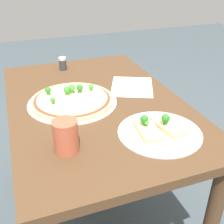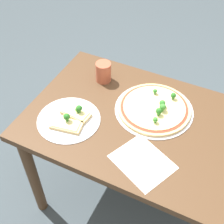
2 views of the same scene
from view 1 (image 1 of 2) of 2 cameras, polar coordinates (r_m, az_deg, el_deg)
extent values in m
plane|color=#3D474C|center=(1.71, -2.72, -20.00)|extent=(8.00, 8.00, 0.00)
cube|color=#4C331E|center=(1.26, -3.47, 1.61)|extent=(1.13, 0.74, 0.04)
cylinder|color=#4C331E|center=(1.94, 1.24, 0.06)|extent=(0.06, 0.06, 0.69)
cylinder|color=#4C331E|center=(1.84, -17.13, -3.19)|extent=(0.06, 0.06, 0.69)
cylinder|color=silver|center=(1.24, -8.02, 1.98)|extent=(0.39, 0.39, 0.00)
cylinder|color=#DBB775|center=(1.23, -8.05, 2.35)|extent=(0.36, 0.36, 0.01)
cylinder|color=#B73823|center=(1.23, -8.08, 2.69)|extent=(0.33, 0.33, 0.00)
cylinder|color=#F4DB8E|center=(1.23, -8.08, 2.81)|extent=(0.31, 0.31, 0.00)
sphere|color=#337A2D|center=(1.18, -11.95, 2.41)|extent=(0.02, 0.02, 0.02)
cylinder|color=#3F8136|center=(1.19, -11.88, 1.81)|extent=(0.01, 0.01, 0.01)
sphere|color=#337A2D|center=(1.25, -9.18, 4.48)|extent=(0.03, 0.03, 0.03)
cylinder|color=#3F8136|center=(1.25, -9.11, 3.69)|extent=(0.01, 0.01, 0.01)
sphere|color=#286B23|center=(1.26, -12.89, 4.38)|extent=(0.03, 0.03, 0.03)
cylinder|color=#37742D|center=(1.27, -12.80, 3.66)|extent=(0.01, 0.01, 0.01)
sphere|color=#3D8933|center=(1.28, -4.06, 5.19)|extent=(0.02, 0.02, 0.02)
cylinder|color=#488E3A|center=(1.28, -4.04, 4.57)|extent=(0.01, 0.01, 0.01)
sphere|color=#3D8933|center=(1.26, -8.16, 4.92)|extent=(0.03, 0.03, 0.03)
cylinder|color=#488E3A|center=(1.27, -8.10, 4.09)|extent=(0.01, 0.01, 0.01)
sphere|color=#286B23|center=(1.26, -6.58, 4.98)|extent=(0.03, 0.03, 0.03)
cylinder|color=#37742D|center=(1.27, -6.53, 4.18)|extent=(0.01, 0.01, 0.01)
cylinder|color=silver|center=(1.03, 9.64, -4.12)|extent=(0.31, 0.31, 0.00)
cube|color=#DBB775|center=(1.06, 11.35, -2.79)|extent=(0.16, 0.10, 0.02)
cube|color=#F4DB8E|center=(1.05, 11.40, -2.33)|extent=(0.13, 0.08, 0.00)
sphere|color=#286B23|center=(1.03, 10.85, -1.25)|extent=(0.03, 0.03, 0.03)
cylinder|color=#37742D|center=(1.04, 10.74, -2.23)|extent=(0.01, 0.01, 0.01)
cube|color=#DBB775|center=(1.02, 7.23, -3.63)|extent=(0.15, 0.09, 0.02)
cube|color=#F4DB8E|center=(1.02, 7.26, -3.15)|extent=(0.13, 0.07, 0.00)
sphere|color=#479338|center=(1.01, 7.03, -2.16)|extent=(0.02, 0.02, 0.02)
cylinder|color=#51973E|center=(1.02, 6.99, -2.74)|extent=(0.01, 0.01, 0.01)
sphere|color=#286B23|center=(1.01, 6.58, -1.42)|extent=(0.03, 0.03, 0.03)
cylinder|color=#37742D|center=(1.02, 6.52, -2.36)|extent=(0.01, 0.01, 0.01)
cylinder|color=#AD5138|center=(0.92, -9.39, -4.84)|extent=(0.08, 0.08, 0.11)
cylinder|color=#333338|center=(1.61, -9.96, 9.42)|extent=(0.04, 0.04, 0.06)
cylinder|color=#B2B2B7|center=(1.60, -10.07, 10.62)|extent=(0.04, 0.04, 0.01)
cube|color=silver|center=(1.38, 4.08, 5.18)|extent=(0.30, 0.28, 0.00)
camera|label=2|loc=(1.95, 30.29, 42.47)|focal=50.00mm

